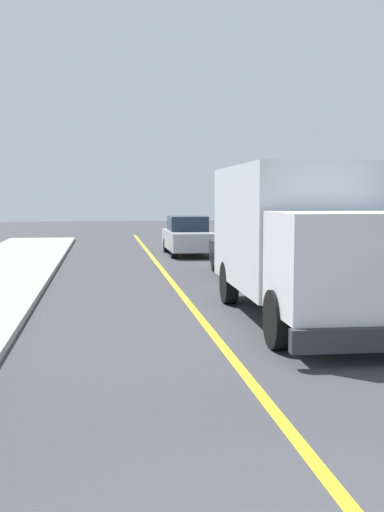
% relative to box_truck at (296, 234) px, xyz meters
% --- Properties ---
extents(centre_line_yellow, '(0.16, 56.00, 0.01)m').
position_rel_box_truck_xyz_m(centre_line_yellow, '(-1.97, 0.22, -1.76)').
color(centre_line_yellow, gold).
rests_on(centre_line_yellow, ground).
extents(box_truck, '(2.51, 7.21, 3.20)m').
position_rel_box_truck_xyz_m(box_truck, '(0.00, 0.00, 0.00)').
color(box_truck, silver).
rests_on(box_truck, ground).
extents(parked_car_near, '(1.87, 4.43, 1.67)m').
position_rel_box_truck_xyz_m(parked_car_near, '(0.55, 6.98, -0.97)').
color(parked_car_near, black).
rests_on(parked_car_near, ground).
extents(parked_car_mid, '(1.84, 4.41, 1.67)m').
position_rel_box_truck_xyz_m(parked_car_mid, '(-0.37, 14.37, -0.97)').
color(parked_car_mid, '#B7B7BC').
rests_on(parked_car_mid, ground).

